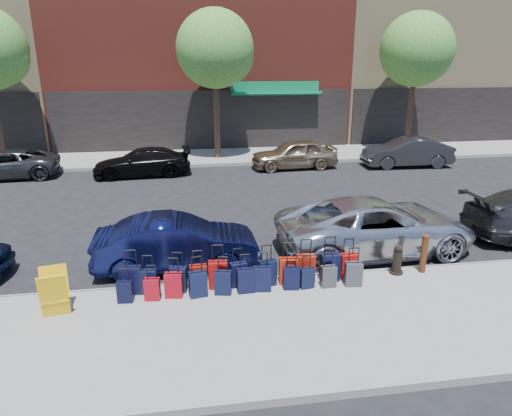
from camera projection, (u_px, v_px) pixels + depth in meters
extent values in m
plane|color=black|center=(224.00, 221.00, 14.96)|extent=(120.00, 120.00, 0.00)
cube|color=gray|center=(253.00, 330.00, 8.83)|extent=(60.00, 4.00, 0.15)
cube|color=gray|center=(208.00, 157.00, 24.32)|extent=(60.00, 4.00, 0.15)
cube|color=gray|center=(240.00, 282.00, 10.73)|extent=(60.00, 0.08, 0.15)
cube|color=gray|center=(210.00, 165.00, 22.43)|extent=(60.00, 0.08, 0.15)
cube|color=black|center=(205.00, 121.00, 25.64)|extent=(16.66, 0.15, 3.40)
cube|color=#0B693F|center=(276.00, 94.00, 25.42)|extent=(5.00, 0.91, 0.27)
cube|color=#0B693F|center=(275.00, 87.00, 25.60)|extent=(5.00, 0.10, 0.60)
cube|color=black|center=(467.00, 116.00, 27.96)|extent=(14.70, 0.15, 3.40)
cylinder|color=black|center=(217.00, 111.00, 23.15)|extent=(0.30, 0.30, 4.80)
sphere|color=#347727|center=(215.00, 49.00, 22.22)|extent=(3.80, 3.80, 3.80)
sphere|color=#347727|center=(227.00, 57.00, 22.43)|extent=(2.58, 2.58, 2.58)
cylinder|color=black|center=(411.00, 107.00, 24.67)|extent=(0.30, 0.30, 4.80)
sphere|color=#347727|center=(417.00, 49.00, 23.74)|extent=(3.80, 3.80, 3.80)
sphere|color=#347727|center=(426.00, 57.00, 23.94)|extent=(2.58, 2.58, 2.58)
cube|color=black|center=(132.00, 280.00, 9.98)|extent=(0.43, 0.24, 0.63)
cylinder|color=black|center=(129.00, 252.00, 9.77)|extent=(0.24, 0.04, 0.03)
cube|color=black|center=(149.00, 282.00, 10.00)|extent=(0.39, 0.24, 0.55)
cylinder|color=black|center=(147.00, 257.00, 9.82)|extent=(0.21, 0.06, 0.03)
cube|color=black|center=(178.00, 279.00, 10.08)|extent=(0.41, 0.28, 0.57)
cylinder|color=black|center=(176.00, 254.00, 9.88)|extent=(0.21, 0.07, 0.03)
cube|color=maroon|center=(198.00, 277.00, 10.19)|extent=(0.39, 0.23, 0.56)
cylinder|color=black|center=(197.00, 252.00, 10.00)|extent=(0.21, 0.05, 0.03)
cube|color=#9B0B0A|center=(218.00, 275.00, 10.22)|extent=(0.44, 0.27, 0.64)
cylinder|color=black|center=(217.00, 246.00, 10.01)|extent=(0.24, 0.05, 0.03)
cube|color=black|center=(239.00, 274.00, 10.32)|extent=(0.41, 0.28, 0.56)
cylinder|color=black|center=(238.00, 250.00, 10.13)|extent=(0.21, 0.07, 0.03)
cube|color=black|center=(267.00, 273.00, 10.35)|extent=(0.43, 0.28, 0.60)
cylinder|color=black|center=(267.00, 246.00, 10.15)|extent=(0.23, 0.07, 0.03)
cube|color=#B11E0B|center=(288.00, 271.00, 10.43)|extent=(0.43, 0.27, 0.62)
cylinder|color=black|center=(289.00, 244.00, 10.22)|extent=(0.23, 0.06, 0.03)
cube|color=maroon|center=(306.00, 268.00, 10.57)|extent=(0.44, 0.26, 0.63)
cylinder|color=black|center=(307.00, 241.00, 10.35)|extent=(0.24, 0.05, 0.03)
cube|color=black|center=(330.00, 267.00, 10.56)|extent=(0.45, 0.26, 0.66)
cylinder|color=black|center=(332.00, 238.00, 10.33)|extent=(0.25, 0.04, 0.03)
cube|color=#A40E0A|center=(348.00, 266.00, 10.69)|extent=(0.41, 0.23, 0.61)
cylinder|color=black|center=(350.00, 240.00, 10.49)|extent=(0.23, 0.04, 0.03)
cube|color=black|center=(125.00, 292.00, 9.65)|extent=(0.33, 0.20, 0.47)
cylinder|color=black|center=(123.00, 270.00, 9.49)|extent=(0.18, 0.04, 0.03)
cube|color=maroon|center=(152.00, 289.00, 9.74)|extent=(0.35, 0.23, 0.49)
cylinder|color=black|center=(150.00, 267.00, 9.57)|extent=(0.19, 0.06, 0.03)
cube|color=maroon|center=(174.00, 285.00, 9.84)|extent=(0.40, 0.26, 0.56)
cylinder|color=black|center=(172.00, 260.00, 9.65)|extent=(0.21, 0.06, 0.03)
cube|color=black|center=(198.00, 284.00, 9.87)|extent=(0.42, 0.30, 0.57)
cylinder|color=black|center=(197.00, 258.00, 9.67)|extent=(0.22, 0.07, 0.03)
cube|color=black|center=(223.00, 283.00, 9.97)|extent=(0.40, 0.28, 0.54)
cylinder|color=black|center=(222.00, 258.00, 9.78)|extent=(0.21, 0.07, 0.03)
cube|color=black|center=(246.00, 281.00, 10.05)|extent=(0.38, 0.24, 0.55)
cylinder|color=black|center=(245.00, 256.00, 9.86)|extent=(0.21, 0.04, 0.03)
cube|color=black|center=(262.00, 279.00, 10.12)|extent=(0.40, 0.26, 0.56)
cylinder|color=black|center=(263.00, 254.00, 9.93)|extent=(0.21, 0.06, 0.03)
cube|color=black|center=(291.00, 278.00, 10.19)|extent=(0.38, 0.25, 0.52)
cylinder|color=black|center=(292.00, 255.00, 10.02)|extent=(0.20, 0.06, 0.03)
cube|color=black|center=(307.00, 278.00, 10.25)|extent=(0.34, 0.23, 0.47)
cylinder|color=black|center=(308.00, 257.00, 10.09)|extent=(0.18, 0.06, 0.03)
cube|color=#36373B|center=(328.00, 276.00, 10.29)|extent=(0.35, 0.21, 0.50)
cylinder|color=black|center=(330.00, 254.00, 10.12)|extent=(0.19, 0.04, 0.03)
cube|color=#39393E|center=(353.00, 274.00, 10.34)|extent=(0.40, 0.26, 0.56)
cylinder|color=black|center=(355.00, 249.00, 10.14)|extent=(0.22, 0.06, 0.03)
cylinder|color=black|center=(396.00, 272.00, 11.01)|extent=(0.33, 0.33, 0.05)
cylinder|color=black|center=(397.00, 261.00, 10.92)|extent=(0.22, 0.22, 0.51)
sphere|color=black|center=(398.00, 249.00, 10.82)|extent=(0.20, 0.20, 0.20)
cylinder|color=black|center=(397.00, 259.00, 10.91)|extent=(0.38, 0.19, 0.09)
cylinder|color=#38190C|center=(424.00, 254.00, 10.94)|extent=(0.15, 0.15, 0.93)
cylinder|color=#38190C|center=(426.00, 236.00, 10.79)|extent=(0.18, 0.18, 0.04)
cube|color=yellow|center=(54.00, 296.00, 8.98)|extent=(0.56, 0.33, 0.95)
cube|color=yellow|center=(55.00, 288.00, 9.29)|extent=(0.56, 0.33, 0.95)
cube|color=yellow|center=(55.00, 298.00, 9.18)|extent=(0.58, 0.44, 0.02)
imported|color=#0D113A|center=(177.00, 243.00, 11.43)|extent=(4.11, 1.51, 1.34)
imported|color=silver|center=(376.00, 226.00, 12.40)|extent=(5.53, 2.85, 1.49)
imported|color=#37373A|center=(4.00, 164.00, 20.11)|extent=(4.71, 2.50, 1.26)
imported|color=black|center=(142.00, 162.00, 20.54)|extent=(4.42, 2.05, 1.25)
imported|color=#967D5C|center=(294.00, 154.00, 21.92)|extent=(4.20, 1.89, 1.40)
imported|color=#2F2F31|center=(407.00, 152.00, 22.28)|extent=(4.34, 1.66, 1.41)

